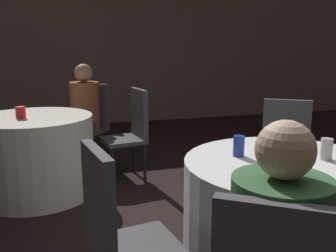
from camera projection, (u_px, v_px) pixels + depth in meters
The scene contains 13 objects.
wall_back at pixel (121, 44), 6.59m from camera, with size 16.00×0.06×2.80m.
table_near at pixel (283, 223), 2.16m from camera, with size 1.15×1.15×0.74m.
table_far at pixel (36, 155), 3.49m from camera, with size 1.07×1.07×0.74m.
chair_near_west at pixel (117, 229), 1.71m from camera, with size 0.46×0.46×0.94m.
chair_near_northeast at pixel (285, 148), 3.05m from camera, with size 0.55×0.55×0.94m.
chair_far_northeast at pixel (90, 118), 4.32m from camera, with size 0.56×0.56×0.94m.
chair_far_east at pixel (132, 127), 3.84m from camera, with size 0.46×0.46×0.94m.
person_floral_shirt at pixel (82, 117), 4.16m from camera, with size 0.45×0.47×1.18m.
pizza_plate_near at pixel (290, 159), 2.10m from camera, with size 0.24×0.24×0.02m.
soda_can_blue at pixel (239, 146), 2.17m from camera, with size 0.07×0.07×0.12m.
soda_can_silver at pixel (326, 149), 2.11m from camera, with size 0.07×0.07×0.12m.
soda_can_red at pixel (264, 175), 1.69m from camera, with size 0.07×0.07×0.12m.
cup_far at pixel (21, 112), 3.31m from camera, with size 0.09×0.09×0.10m.
Camera 1 is at (-1.09, -1.80, 1.38)m, focal length 40.00 mm.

